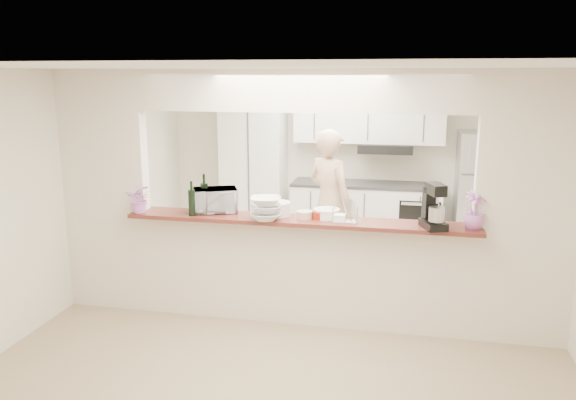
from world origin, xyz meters
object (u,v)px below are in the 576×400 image
(toaster_oven, at_px, (215,200))
(stand_mixer, at_px, (434,208))
(person, at_px, (330,203))
(refrigerator, at_px, (484,195))

(toaster_oven, bearing_deg, stand_mixer, -28.10)
(stand_mixer, distance_m, person, 2.03)
(person, bearing_deg, stand_mixer, 160.89)
(toaster_oven, distance_m, person, 1.76)
(refrigerator, height_order, stand_mixer, refrigerator)
(refrigerator, distance_m, person, 2.28)
(stand_mixer, xyz_separation_m, person, (-1.15, 1.62, -0.37))
(stand_mixer, relative_size, person, 0.23)
(person, bearing_deg, refrigerator, -113.81)
(stand_mixer, bearing_deg, toaster_oven, 174.97)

